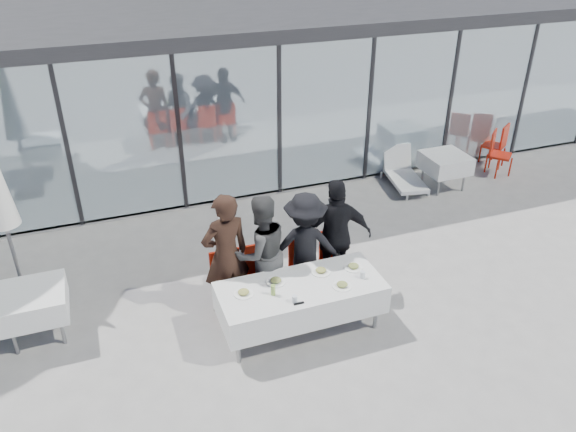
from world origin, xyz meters
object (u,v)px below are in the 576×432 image
object	(u,v)px
diner_d	(336,236)
diner_chair_d	(335,257)
plate_a	(244,293)
plate_d	(354,267)
juice_bottle	(273,290)
folded_eyeglasses	(299,303)
diner_a	(226,255)
diner_chair_b	(262,273)
lounger	(402,173)
diner_b	(261,252)
diner_chair_c	(305,264)
diner_c	(305,246)
spare_table_right	(445,163)
spare_table_left	(34,303)
spare_chair_b	(498,143)
plate_c	(321,271)
spare_chair_a	(496,151)
plate_extra	(342,285)
diner_chair_a	(228,280)
plate_b	(276,281)
dining_table	(301,298)

from	to	relation	value
diner_d	diner_chair_d	xyz separation A→B (m)	(0.00, -0.00, -0.38)
plate_a	plate_d	distance (m)	1.64
juice_bottle	folded_eyeglasses	world-z (taller)	juice_bottle
diner_a	diner_chair_b	world-z (taller)	diner_a
folded_eyeglasses	lounger	xyz separation A→B (m)	(3.89, 3.97, -0.50)
diner_b	diner_chair_b	distance (m)	0.35
diner_chair_c	diner_b	bearing A→B (deg)	179.88
diner_c	juice_bottle	size ratio (longest dim) A/B	11.61
diner_c	spare_table_right	size ratio (longest dim) A/B	1.98
diner_c	lounger	xyz separation A→B (m)	(3.37, 2.86, -0.59)
plate_a	spare_table_left	size ratio (longest dim) A/B	0.31
spare_chair_b	lounger	bearing A→B (deg)	-177.11
plate_c	spare_chair_a	xyz separation A→B (m)	(5.51, 3.18, -0.24)
diner_chair_d	plate_extra	xyz separation A→B (m)	(-0.34, -0.97, 0.24)
diner_chair_c	plate_d	bearing A→B (deg)	-51.81
diner_chair_b	lounger	xyz separation A→B (m)	(4.05, 2.86, -0.28)
diner_a	diner_chair_b	distance (m)	0.66
diner_chair_a	plate_extra	size ratio (longest dim) A/B	3.66
diner_a	plate_extra	xyz separation A→B (m)	(1.35, -0.97, -0.18)
diner_d	spare_chair_a	bearing A→B (deg)	-140.27
plate_b	spare_table_left	distance (m)	3.29
diner_chair_d	diner_b	bearing A→B (deg)	179.93
spare_table_left	spare_chair_a	xyz separation A→B (m)	(9.33, 2.25, -0.02)
diner_chair_a	spare_chair_a	distance (m)	7.22
plate_d	spare_chair_a	xyz separation A→B (m)	(5.04, 3.24, -0.24)
plate_a	plate_extra	distance (m)	1.33
dining_table	plate_d	size ratio (longest dim) A/B	8.49
diner_chair_a	plate_d	xyz separation A→B (m)	(1.69, -0.63, 0.24)
plate_d	diner_chair_c	bearing A→B (deg)	128.19
spare_table_left	spare_chair_b	world-z (taller)	spare_chair_b
plate_extra	spare_table_right	xyz separation A→B (m)	(3.93, 3.39, -0.22)
folded_eyeglasses	plate_d	bearing A→B (deg)	25.65
plate_d	spare_chair_a	world-z (taller)	spare_chair_a
plate_c	plate_extra	world-z (taller)	same
diner_a	diner_b	bearing A→B (deg)	170.59
spare_chair_a	dining_table	bearing A→B (deg)	-150.25
diner_c	spare_table_left	bearing A→B (deg)	13.62
diner_a	diner_b	xyz separation A→B (m)	(0.51, 0.00, -0.07)
plate_d	folded_eyeglasses	bearing A→B (deg)	-154.35
juice_bottle	spare_chair_b	distance (m)	7.65
diner_chair_a	plate_extra	distance (m)	1.68
plate_a	lounger	size ratio (longest dim) A/B	0.19
diner_b	spare_chair_b	distance (m)	7.20
plate_a	juice_bottle	distance (m)	0.39
plate_b	plate_extra	world-z (taller)	same
diner_b	plate_d	world-z (taller)	diner_b
dining_table	spare_chair_b	size ratio (longest dim) A/B	2.32
dining_table	plate_extra	distance (m)	0.61
diner_a	diner_chair_a	size ratio (longest dim) A/B	1.97
diner_chair_c	diner_d	size ratio (longest dim) A/B	0.53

